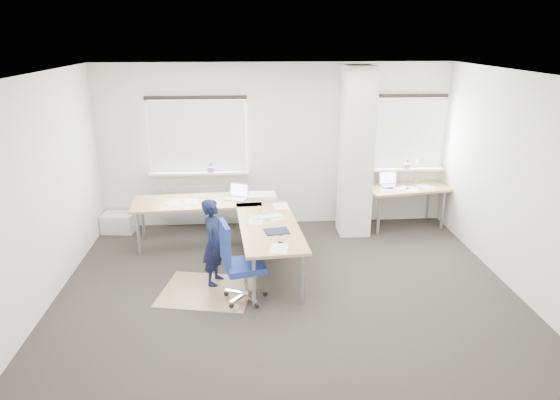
{
  "coord_description": "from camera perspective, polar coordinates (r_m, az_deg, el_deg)",
  "views": [
    {
      "loc": [
        -0.5,
        -5.9,
        3.25
      ],
      "look_at": [
        -0.02,
        0.9,
        0.96
      ],
      "focal_mm": 32.0,
      "sensor_mm": 36.0,
      "label": 1
    }
  ],
  "objects": [
    {
      "name": "white_crate",
      "position": [
        8.99,
        -17.93,
        -2.47
      ],
      "size": [
        0.58,
        0.44,
        0.32
      ],
      "primitive_type": "cube",
      "rotation": [
        0.0,
        0.0,
        -0.13
      ],
      "color": "white",
      "rests_on": "ground"
    },
    {
      "name": "floor_mat",
      "position": [
        6.79,
        -8.33,
        -10.23
      ],
      "size": [
        1.34,
        1.2,
        0.01
      ],
      "primitive_type": "cube",
      "rotation": [
        0.0,
        0.0,
        -0.2
      ],
      "color": "#9A7954",
      "rests_on": "ground"
    },
    {
      "name": "person",
      "position": [
        6.73,
        -7.57,
        -4.78
      ],
      "size": [
        0.4,
        0.5,
        1.2
      ],
      "primitive_type": "imported",
      "rotation": [
        0.0,
        0.0,
        1.28
      ],
      "color": "black",
      "rests_on": "ground"
    },
    {
      "name": "ground",
      "position": [
        6.76,
        0.74,
        -10.18
      ],
      "size": [
        6.0,
        6.0,
        0.0
      ],
      "primitive_type": "plane",
      "color": "#282320",
      "rests_on": "ground"
    },
    {
      "name": "desk_side",
      "position": [
        8.89,
        14.19,
        1.23
      ],
      "size": [
        1.5,
        0.93,
        1.22
      ],
      "rotation": [
        0.0,
        0.0,
        0.17
      ],
      "color": "#9D7A43",
      "rests_on": "ground"
    },
    {
      "name": "desk_main",
      "position": [
        7.44,
        -5.23,
        -1.62
      ],
      "size": [
        2.58,
        2.62,
        0.96
      ],
      "rotation": [
        0.0,
        0.0,
        0.07
      ],
      "color": "#9D7A43",
      "rests_on": "ground"
    },
    {
      "name": "task_chair",
      "position": [
        6.39,
        -4.4,
        -8.98
      ],
      "size": [
        0.6,
        0.58,
        1.08
      ],
      "rotation": [
        0.0,
        0.0,
        0.24
      ],
      "color": "navy",
      "rests_on": "ground"
    },
    {
      "name": "room_shell",
      "position": [
        6.57,
        2.07,
        5.34
      ],
      "size": [
        6.04,
        5.04,
        2.82
      ],
      "color": "beige",
      "rests_on": "ground"
    }
  ]
}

